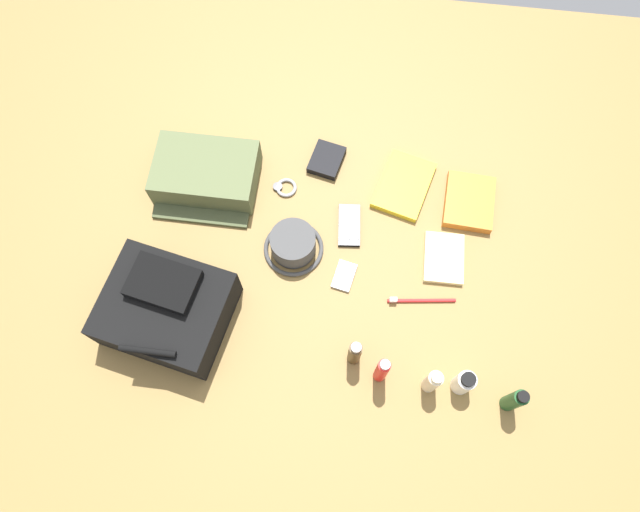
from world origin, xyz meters
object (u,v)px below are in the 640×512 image
Objects in this scene: shampoo_bottle at (515,400)px; toothpaste_tube at (464,383)px; wristwatch at (285,188)px; cologne_bottle at (355,353)px; notepad at (444,258)px; lotion_bottle at (432,382)px; toothbrush at (418,300)px; toiletry_pouch at (206,174)px; wallet at (327,160)px; cell_phone at (349,225)px; sunscreen_spray at (382,370)px; travel_guidebook at (404,185)px; backpack at (166,308)px; paperback_novel at (469,202)px; bucket_hat at (293,245)px; media_player at (344,276)px.

toothpaste_tube is (0.12, -0.03, -0.02)m from shampoo_bottle.
wristwatch is (0.53, -0.52, -0.04)m from toothpaste_tube.
wristwatch is (0.66, -0.55, -0.06)m from shampoo_bottle.
notepad is (-0.23, -0.31, -0.06)m from cologne_bottle.
toothbrush is at bearing -79.56° from lotion_bottle.
toiletry_pouch is 2.67× the size of wallet.
wallet is (0.09, -0.20, 0.01)m from cell_phone.
sunscreen_spray reaches higher than travel_guidebook.
cologne_bottle is at bearing -13.23° from lotion_bottle.
sunscreen_spray is at bearing 170.62° from backpack.
toothpaste_tube reaches higher than toiletry_pouch.
travel_guidebook is at bearing -92.54° from sunscreen_spray.
sunscreen_spray is (-0.57, 0.09, 0.01)m from backpack.
toothpaste_tube is 0.96× the size of wallet.
wallet is (0.14, -0.59, -0.05)m from cologne_bottle.
toothbrush is (0.25, -0.25, -0.06)m from shampoo_bottle.
cologne_bottle is 0.54m from travel_guidebook.
cell_phone is at bearing -51.54° from toothpaste_tube.
shampoo_bottle reaches higher than paperback_novel.
travel_guidebook is (-0.58, -0.05, -0.04)m from toiletry_pouch.
toothpaste_tube is at bearing 98.42° from notepad.
lotion_bottle is at bearing 130.67° from wristwatch.
lotion_bottle is 1.17× the size of wallet.
cell_phone is (0.33, -0.42, -0.04)m from toothpaste_tube.
toiletry_pouch is 1.57× the size of toothbrush.
sunscreen_spray is (-0.55, 0.51, 0.03)m from toiletry_pouch.
lotion_bottle is (-0.40, 0.34, 0.03)m from bucket_hat.
toothpaste_tube is 0.21m from sunscreen_spray.
travel_guidebook is 0.35m from wristwatch.
cologne_bottle is 0.24m from media_player.
lotion_bottle is 0.93× the size of cologne_bottle.
cologne_bottle is 1.48× the size of media_player.
media_player is at bearing 116.92° from wallet.
shampoo_bottle reaches higher than lotion_bottle.
cell_phone reaches higher than wristwatch.
cologne_bottle is 0.92× the size of notepad.
toiletry_pouch is at bearing 30.54° from wallet.
travel_guidebook is 1.23× the size of toothbrush.
media_player is (-0.15, 0.06, -0.03)m from bucket_hat.
backpack is 3.40× the size of toothpaste_tube.
wallet is (0.55, -0.66, -0.05)m from shampoo_bottle.
notepad reaches higher than cell_phone.
wallet is at bearing -66.22° from cell_phone.
sunscreen_spray reaches higher than shampoo_bottle.
cologne_bottle is at bearing 124.60° from bucket_hat.
notepad is (0.06, 0.18, -0.01)m from paperback_novel.
paperback_novel is at bearing -90.78° from toothpaste_tube.
media_player is at bearing -12.82° from toothbrush.
wristwatch is at bearing -36.26° from toothbrush.
toothpaste_tube is 0.75m from wallet.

